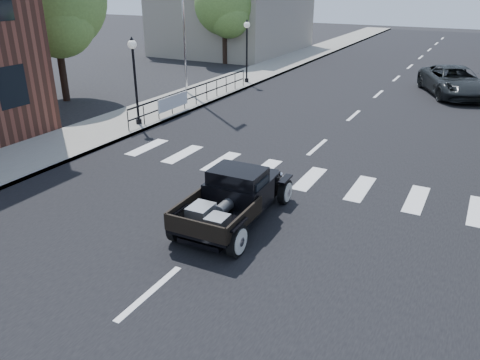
% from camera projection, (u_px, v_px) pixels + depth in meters
% --- Properties ---
extents(ground, '(120.00, 120.00, 0.00)m').
position_uv_depth(ground, '(224.00, 229.00, 11.76)').
color(ground, black).
rests_on(ground, ground).
extents(road, '(14.00, 80.00, 0.02)m').
position_uv_depth(road, '(369.00, 102.00, 23.94)').
color(road, black).
rests_on(road, ground).
extents(road_markings, '(12.00, 60.00, 0.06)m').
position_uv_depth(road_markings, '(341.00, 127.00, 19.88)').
color(road_markings, silver).
rests_on(road_markings, ground).
extents(sidewalk_left, '(3.00, 80.00, 0.15)m').
position_uv_depth(sidewalk_left, '(225.00, 85.00, 27.57)').
color(sidewalk_left, gray).
rests_on(sidewalk_left, ground).
extents(low_building_left, '(10.00, 12.00, 5.00)m').
position_uv_depth(low_building_left, '(234.00, 21.00, 39.98)').
color(low_building_left, gray).
rests_on(low_building_left, ground).
extents(railing, '(0.08, 10.00, 1.00)m').
position_uv_depth(railing, '(196.00, 94.00, 22.77)').
color(railing, black).
rests_on(railing, sidewalk_left).
extents(banner, '(0.04, 2.20, 0.60)m').
position_uv_depth(banner, '(173.00, 107.00, 21.19)').
color(banner, silver).
rests_on(banner, sidewalk_left).
extents(lamp_post_b, '(0.36, 0.36, 3.56)m').
position_uv_depth(lamp_post_b, '(135.00, 82.00, 19.15)').
color(lamp_post_b, black).
rests_on(lamp_post_b, sidewalk_left).
extents(lamp_post_c, '(0.36, 0.36, 3.56)m').
position_uv_depth(lamp_post_c, '(247.00, 51.00, 27.27)').
color(lamp_post_c, black).
rests_on(lamp_post_c, sidewalk_left).
extents(big_tree_near, '(5.15, 5.15, 7.56)m').
position_uv_depth(big_tree_near, '(56.00, 24.00, 22.80)').
color(big_tree_near, '#537733').
rests_on(big_tree_near, ground).
extents(big_tree_far, '(4.29, 4.29, 6.30)m').
position_uv_depth(big_tree_far, '(225.00, 19.00, 33.77)').
color(big_tree_far, '#537733').
rests_on(big_tree_far, ground).
extents(hotrod_pickup, '(2.03, 4.17, 1.43)m').
position_uv_depth(hotrod_pickup, '(234.00, 197.00, 11.82)').
color(hotrod_pickup, black).
rests_on(hotrod_pickup, ground).
extents(second_car, '(4.53, 6.04, 1.52)m').
position_uv_depth(second_car, '(454.00, 82.00, 25.00)').
color(second_car, black).
rests_on(second_car, ground).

